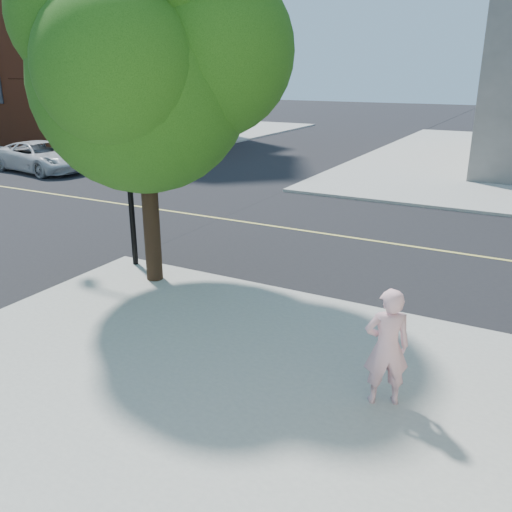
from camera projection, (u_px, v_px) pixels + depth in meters
The scene contains 10 objects.
ground at pixel (157, 267), 12.91m from camera, with size 140.00×140.00×0.00m, color black.
road_ew at pixel (249, 223), 16.64m from camera, with size 140.00×9.00×0.01m, color black.
road_ns at pixel (4, 235), 15.38m from camera, with size 9.00×140.00×0.01m, color black.
sidewalk_nw at pixel (94, 131), 41.09m from camera, with size 26.00×25.00×0.12m, color #A6A69C.
church at pixel (78, 25), 34.51m from camera, with size 15.20×12.00×14.40m.
office_block at pixel (2, 8), 42.58m from camera, with size 12.00×14.08×18.00m.
man_on_phone at pixel (387, 347), 7.21m from camera, with size 0.62×0.41×1.69m, color beige.
street_tree at pixel (146, 56), 10.33m from camera, with size 5.39×4.90×7.15m.
signal_pole at pixel (52, 103), 12.58m from camera, with size 3.93×0.45×4.44m.
car_a at pixel (41, 157), 24.81m from camera, with size 2.29×4.97×1.38m, color silver.
Camera 1 is at (7.84, -9.53, 4.48)m, focal length 37.83 mm.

